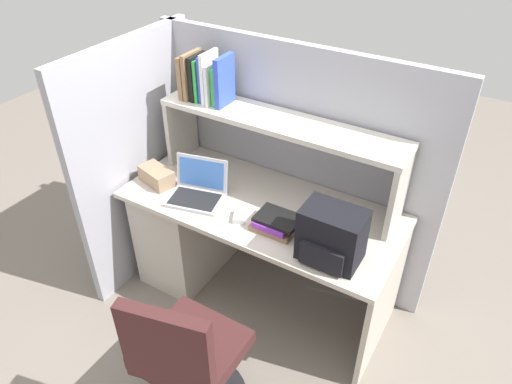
# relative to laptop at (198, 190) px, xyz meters

# --- Properties ---
(ground_plane) EXTENTS (8.00, 8.00, 0.00)m
(ground_plane) POSITION_rel_laptop_xyz_m (0.35, 0.12, -0.78)
(ground_plane) COLOR slate
(desk) EXTENTS (1.60, 0.70, 0.73)m
(desk) POSITION_rel_laptop_xyz_m (-0.04, 0.12, -0.38)
(desk) COLOR beige
(desk) RESTS_ON ground_plane
(cubicle_partition_rear) EXTENTS (1.84, 0.05, 1.55)m
(cubicle_partition_rear) POSITION_rel_laptop_xyz_m (0.35, 0.50, -0.01)
(cubicle_partition_rear) COLOR #9E9EA8
(cubicle_partition_rear) RESTS_ON ground_plane
(cubicle_partition_left) EXTENTS (0.05, 1.06, 1.55)m
(cubicle_partition_left) POSITION_rel_laptop_xyz_m (-0.50, 0.07, -0.01)
(cubicle_partition_left) COLOR #9E9EA8
(cubicle_partition_left) RESTS_ON ground_plane
(overhead_hutch) EXTENTS (1.44, 0.28, 0.45)m
(overhead_hutch) POSITION_rel_laptop_xyz_m (0.35, 0.32, 0.30)
(overhead_hutch) COLOR #BCB7AC
(overhead_hutch) RESTS_ON desk
(reference_books_on_shelf) EXTENTS (0.28, 0.18, 0.29)m
(reference_books_on_shelf) POSITION_rel_laptop_xyz_m (-0.14, 0.32, 0.53)
(reference_books_on_shelf) COLOR olive
(reference_books_on_shelf) RESTS_ON overhead_hutch
(laptop) EXTENTS (0.36, 0.32, 0.22)m
(laptop) POSITION_rel_laptop_xyz_m (0.00, 0.00, 0.00)
(laptop) COLOR #B7BABF
(laptop) RESTS_ON desk
(backpack) EXTENTS (0.30, 0.23, 0.28)m
(backpack) POSITION_rel_laptop_xyz_m (0.86, -0.08, 0.09)
(backpack) COLOR black
(backpack) RESTS_ON desk
(computer_mouse) EXTENTS (0.10, 0.12, 0.03)m
(computer_mouse) POSITION_rel_laptop_xyz_m (0.31, -0.05, -0.03)
(computer_mouse) COLOR silver
(computer_mouse) RESTS_ON desk
(paper_cup) EXTENTS (0.08, 0.08, 0.11)m
(paper_cup) POSITION_rel_laptop_xyz_m (0.81, 0.12, 0.00)
(paper_cup) COLOR white
(paper_cup) RESTS_ON desk
(tissue_box) EXTENTS (0.24, 0.17, 0.10)m
(tissue_box) POSITION_rel_laptop_xyz_m (-0.30, -0.01, -0.00)
(tissue_box) COLOR #9E7F60
(tissue_box) RESTS_ON desk
(desk_book_stack) EXTENTS (0.24, 0.19, 0.08)m
(desk_book_stack) POSITION_rel_laptop_xyz_m (0.52, -0.01, -0.01)
(desk_book_stack) COLOR olive
(desk_book_stack) RESTS_ON desk
(office_chair) EXTENTS (0.52, 0.53, 0.93)m
(office_chair) POSITION_rel_laptop_xyz_m (0.47, -0.76, -0.39)
(office_chair) COLOR black
(office_chair) RESTS_ON ground_plane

